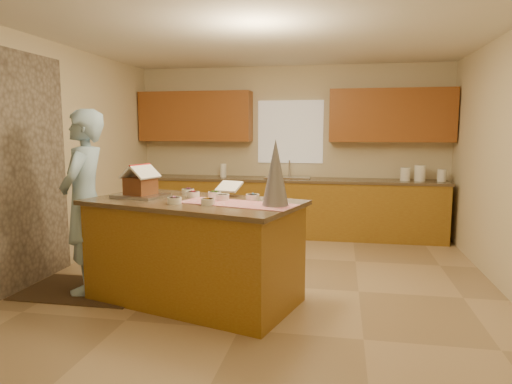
% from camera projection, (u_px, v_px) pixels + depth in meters
% --- Properties ---
extents(floor, '(5.50, 5.50, 0.00)m').
position_uv_depth(floor, '(262.00, 285.00, 5.01)').
color(floor, tan).
rests_on(floor, ground).
extents(ceiling, '(5.50, 5.50, 0.00)m').
position_uv_depth(ceiling, '(262.00, 28.00, 4.65)').
color(ceiling, silver).
rests_on(ceiling, floor).
extents(wall_back, '(5.50, 5.50, 0.00)m').
position_uv_depth(wall_back, '(290.00, 150.00, 7.51)').
color(wall_back, beige).
rests_on(wall_back, floor).
extents(wall_front, '(5.50, 5.50, 0.00)m').
position_uv_depth(wall_front, '(162.00, 201.00, 2.15)').
color(wall_front, beige).
rests_on(wall_front, floor).
extents(wall_left, '(5.50, 5.50, 0.00)m').
position_uv_depth(wall_left, '(48.00, 159.00, 5.28)').
color(wall_left, beige).
rests_on(wall_left, floor).
extents(window_curtain, '(1.05, 0.03, 1.00)m').
position_uv_depth(window_curtain, '(290.00, 132.00, 7.44)').
color(window_curtain, white).
rests_on(window_curtain, wall_back).
extents(back_counter_base, '(4.80, 0.60, 0.88)m').
position_uv_depth(back_counter_base, '(288.00, 208.00, 7.34)').
color(back_counter_base, olive).
rests_on(back_counter_base, floor).
extents(back_counter_top, '(4.85, 0.63, 0.04)m').
position_uv_depth(back_counter_top, '(288.00, 180.00, 7.27)').
color(back_counter_top, brown).
rests_on(back_counter_top, back_counter_base).
extents(upper_cabinet_left, '(1.85, 0.35, 0.80)m').
position_uv_depth(upper_cabinet_left, '(196.00, 117.00, 7.54)').
color(upper_cabinet_left, brown).
rests_on(upper_cabinet_left, wall_back).
extents(upper_cabinet_right, '(1.85, 0.35, 0.80)m').
position_uv_depth(upper_cabinet_right, '(391.00, 115.00, 6.98)').
color(upper_cabinet_right, brown).
rests_on(upper_cabinet_right, wall_back).
extents(sink, '(0.70, 0.45, 0.12)m').
position_uv_depth(sink, '(288.00, 180.00, 7.28)').
color(sink, silver).
rests_on(sink, back_counter_top).
extents(faucet, '(0.03, 0.03, 0.28)m').
position_uv_depth(faucet, '(289.00, 169.00, 7.43)').
color(faucet, silver).
rests_on(faucet, back_counter_top).
extents(island_base, '(2.16, 1.50, 0.96)m').
position_uv_depth(island_base, '(194.00, 253.00, 4.52)').
color(island_base, olive).
rests_on(island_base, floor).
extents(island_top, '(2.27, 1.61, 0.04)m').
position_uv_depth(island_top, '(193.00, 203.00, 4.46)').
color(island_top, brown).
rests_on(island_top, island_base).
extents(table_runner, '(1.16, 0.68, 0.01)m').
position_uv_depth(table_runner, '(237.00, 204.00, 4.23)').
color(table_runner, '#B20C25').
rests_on(table_runner, island_top).
extents(baking_tray, '(0.59, 0.50, 0.03)m').
position_uv_depth(baking_tray, '(141.00, 196.00, 4.67)').
color(baking_tray, silver).
rests_on(baking_tray, island_top).
extents(cookbook, '(0.28, 0.25, 0.10)m').
position_uv_depth(cookbook, '(229.00, 187.00, 4.73)').
color(cookbook, white).
rests_on(cookbook, island_top).
extents(tinsel_tree, '(0.30, 0.30, 0.60)m').
position_uv_depth(tinsel_tree, '(275.00, 173.00, 4.08)').
color(tinsel_tree, '#ACADB8').
rests_on(tinsel_tree, island_top).
extents(rug, '(1.28, 0.83, 0.01)m').
position_uv_depth(rug, '(85.00, 290.00, 4.85)').
color(rug, black).
rests_on(rug, floor).
extents(boy, '(0.55, 0.75, 1.88)m').
position_uv_depth(boy, '(85.00, 202.00, 4.72)').
color(boy, '#8CB0C8').
rests_on(boy, rug).
extents(canister_a, '(0.15, 0.15, 0.20)m').
position_uv_depth(canister_a, '(405.00, 174.00, 6.94)').
color(canister_a, white).
rests_on(canister_a, back_counter_top).
extents(canister_b, '(0.16, 0.16, 0.24)m').
position_uv_depth(canister_b, '(420.00, 173.00, 6.90)').
color(canister_b, white).
rests_on(canister_b, back_counter_top).
extents(canister_c, '(0.13, 0.13, 0.18)m').
position_uv_depth(canister_c, '(442.00, 175.00, 6.84)').
color(canister_c, white).
rests_on(canister_c, back_counter_top).
extents(paper_towel, '(0.10, 0.10, 0.22)m').
position_uv_depth(paper_towel, '(223.00, 171.00, 7.45)').
color(paper_towel, white).
rests_on(paper_towel, back_counter_top).
extents(gingerbread_house, '(0.37, 0.38, 0.31)m').
position_uv_depth(gingerbread_house, '(140.00, 183.00, 4.66)').
color(gingerbread_house, brown).
rests_on(gingerbread_house, baking_tray).
extents(candy_bowls, '(0.88, 0.75, 0.06)m').
position_uv_depth(candy_bowls, '(208.00, 197.00, 4.49)').
color(candy_bowls, orange).
rests_on(candy_bowls, island_top).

